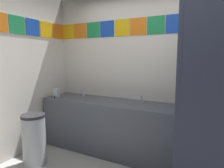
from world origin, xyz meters
TOP-DOWN VIEW (x-y plane):
  - wall_back at (0.00, 1.47)m, footprint 3.64×0.09m
  - vanity_counter at (-0.67, 1.12)m, footprint 2.21×0.61m
  - faucet_left at (-1.22, 1.21)m, footprint 0.04×0.10m
  - faucet_right at (-0.11, 1.21)m, footprint 0.04×0.10m
  - soap_dispenser at (-1.58, 0.94)m, footprint 0.09×0.09m
  - stall_divider at (0.75, 0.49)m, footprint 0.92×1.37m
  - trash_bin at (-1.39, 0.27)m, footprint 0.33×0.33m

SIDE VIEW (x-z plane):
  - trash_bin at x=-1.39m, z-range 0.00..0.73m
  - vanity_counter at x=-0.67m, z-range 0.01..0.85m
  - faucet_left at x=-1.22m, z-range 0.82..0.96m
  - faucet_right at x=-0.11m, z-range 0.82..0.96m
  - soap_dispenser at x=-1.58m, z-range 0.84..1.00m
  - stall_divider at x=0.75m, z-range 0.00..2.05m
  - wall_back at x=0.00m, z-range 0.01..2.64m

